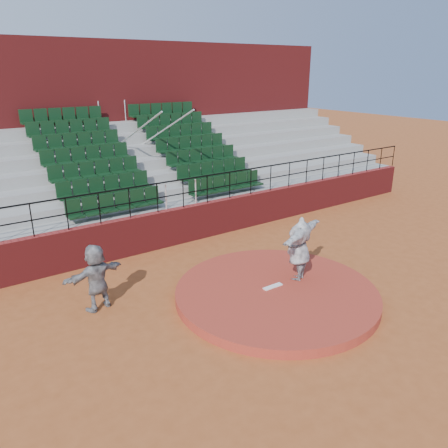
{
  "coord_description": "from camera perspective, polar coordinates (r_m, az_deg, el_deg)",
  "views": [
    {
      "loc": [
        -7.21,
        -7.88,
        5.91
      ],
      "look_at": [
        0.0,
        2.5,
        1.4
      ],
      "focal_mm": 35.0,
      "sensor_mm": 36.0,
      "label": 1
    }
  ],
  "objects": [
    {
      "name": "pitcher",
      "position": [
        12.34,
        9.74,
        -3.18
      ],
      "size": [
        2.35,
        1.47,
        1.86
      ],
      "primitive_type": "imported",
      "rotation": [
        0.0,
        0.0,
        3.55
      ],
      "color": "black",
      "rests_on": "pitchers_mound"
    },
    {
      "name": "press_box_facade",
      "position": [
        21.84,
        -15.7,
        12.74
      ],
      "size": [
        24.0,
        3.0,
        7.1
      ],
      "primitive_type": "cube",
      "color": "maroon",
      "rests_on": "ground"
    },
    {
      "name": "wall_railing",
      "position": [
        15.26,
        -5.38,
        4.82
      ],
      "size": [
        24.04,
        0.05,
        1.03
      ],
      "color": "black",
      "rests_on": "boundary_wall"
    },
    {
      "name": "ground",
      "position": [
        12.21,
        6.81,
        -9.47
      ],
      "size": [
        90.0,
        90.0,
        0.0
      ],
      "primitive_type": "plane",
      "color": "#9E4E23",
      "rests_on": "ground"
    },
    {
      "name": "seating_deck",
      "position": [
        18.57,
        -10.93,
        5.37
      ],
      "size": [
        24.0,
        5.97,
        4.63
      ],
      "color": "gray",
      "rests_on": "ground"
    },
    {
      "name": "boundary_wall",
      "position": [
        15.67,
        -5.22,
        -0.06
      ],
      "size": [
        24.0,
        0.3,
        1.3
      ],
      "primitive_type": "cube",
      "color": "maroon",
      "rests_on": "ground"
    },
    {
      "name": "fielder",
      "position": [
        11.67,
        -16.34,
        -6.68
      ],
      "size": [
        1.73,
        0.85,
        1.78
      ],
      "primitive_type": "imported",
      "rotation": [
        0.0,
        0.0,
        3.34
      ],
      "color": "black",
      "rests_on": "ground"
    },
    {
      "name": "pitching_rubber",
      "position": [
        12.18,
        6.39,
        -8.11
      ],
      "size": [
        0.6,
        0.15,
        0.03
      ],
      "primitive_type": "cube",
      "color": "white",
      "rests_on": "pitchers_mound"
    },
    {
      "name": "pitchers_mound",
      "position": [
        12.15,
        6.83,
        -8.96
      ],
      "size": [
        5.5,
        5.5,
        0.25
      ],
      "primitive_type": "cylinder",
      "color": "#A23424",
      "rests_on": "ground"
    }
  ]
}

